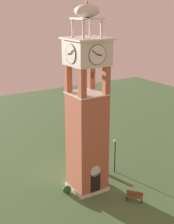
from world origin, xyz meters
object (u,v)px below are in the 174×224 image
lamp_post (115,150)px  clock_tower (87,119)px  park_bench (134,196)px  trash_bin (95,166)px

lamp_post → clock_tower: bearing=-163.4°
park_bench → trash_bin: park_bench is taller
clock_tower → lamp_post: size_ratio=4.69×
clock_tower → lamp_post: bearing=16.6°
lamp_post → trash_bin: size_ratio=4.84×
park_bench → clock_tower: bearing=120.0°
park_bench → trash_bin: bearing=87.2°
trash_bin → clock_tower: bearing=-134.7°
clock_tower → trash_bin: bearing=45.3°
clock_tower → park_bench: size_ratio=11.90×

